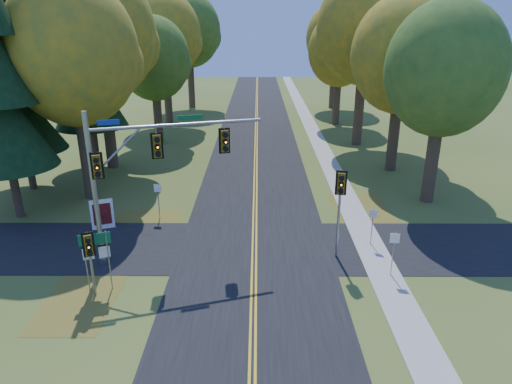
{
  "coord_description": "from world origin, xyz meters",
  "views": [
    {
      "loc": [
        0.18,
        -19.78,
        11.36
      ],
      "look_at": [
        0.09,
        1.84,
        3.2
      ],
      "focal_mm": 32.0,
      "sensor_mm": 36.0,
      "label": 1
    }
  ],
  "objects_px": {
    "traffic_mast": "(138,166)",
    "info_kiosk": "(102,214)",
    "route_sign_cluster": "(96,250)",
    "east_signal_pole": "(340,193)"
  },
  "relations": [
    {
      "from": "route_sign_cluster",
      "to": "info_kiosk",
      "type": "xyz_separation_m",
      "value": [
        -1.93,
        6.46,
        -1.13
      ]
    },
    {
      "from": "traffic_mast",
      "to": "info_kiosk",
      "type": "distance_m",
      "value": 6.25
    },
    {
      "from": "traffic_mast",
      "to": "east_signal_pole",
      "type": "relative_size",
      "value": 1.72
    },
    {
      "from": "route_sign_cluster",
      "to": "info_kiosk",
      "type": "bearing_deg",
      "value": 88.85
    },
    {
      "from": "east_signal_pole",
      "to": "route_sign_cluster",
      "type": "bearing_deg",
      "value": -156.4
    },
    {
      "from": "east_signal_pole",
      "to": "route_sign_cluster",
      "type": "distance_m",
      "value": 11.53
    },
    {
      "from": "route_sign_cluster",
      "to": "info_kiosk",
      "type": "relative_size",
      "value": 1.61
    },
    {
      "from": "info_kiosk",
      "to": "east_signal_pole",
      "type": "bearing_deg",
      "value": -35.06
    },
    {
      "from": "traffic_mast",
      "to": "east_signal_pole",
      "type": "height_order",
      "value": "traffic_mast"
    },
    {
      "from": "east_signal_pole",
      "to": "info_kiosk",
      "type": "distance_m",
      "value": 13.68
    }
  ]
}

